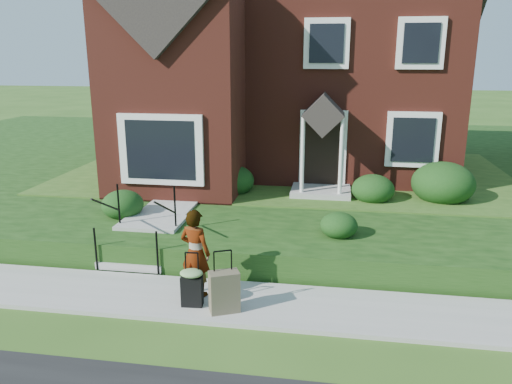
% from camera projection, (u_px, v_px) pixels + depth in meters
% --- Properties ---
extents(ground, '(120.00, 120.00, 0.00)m').
position_uv_depth(ground, '(241.00, 305.00, 8.91)').
color(ground, '#2D5119').
rests_on(ground, ground).
extents(sidewalk, '(60.00, 1.60, 0.08)m').
position_uv_depth(sidewalk, '(241.00, 303.00, 8.89)').
color(sidewalk, '#9E9B93').
rests_on(sidewalk, ground).
extents(terrace, '(44.00, 20.00, 0.60)m').
position_uv_depth(terrace, '(401.00, 166.00, 18.59)').
color(terrace, '#14340E').
rests_on(terrace, ground).
extents(walkway, '(1.20, 6.00, 0.06)m').
position_uv_depth(walkway, '(187.00, 192.00, 13.88)').
color(walkway, '#9E9B93').
rests_on(walkway, terrace).
extents(main_house, '(10.40, 10.20, 9.40)m').
position_uv_depth(main_house, '(288.00, 25.00, 16.69)').
color(main_house, maroon).
rests_on(main_house, terrace).
extents(front_steps, '(1.40, 2.02, 1.50)m').
position_uv_depth(front_steps, '(145.00, 236.00, 10.92)').
color(front_steps, '#9E9B93').
rests_on(front_steps, ground).
extents(foundation_shrubs, '(9.95, 4.36, 1.14)m').
position_uv_depth(foundation_shrubs, '(292.00, 180.00, 13.31)').
color(foundation_shrubs, black).
rests_on(foundation_shrubs, terrace).
extents(woman, '(0.68, 0.54, 1.62)m').
position_uv_depth(woman, '(195.00, 253.00, 8.92)').
color(woman, '#999999').
rests_on(woman, sidewalk).
extents(suitcase_black, '(0.42, 0.36, 0.98)m').
position_uv_depth(suitcase_black, '(192.00, 285.00, 8.63)').
color(suitcase_black, black).
rests_on(suitcase_black, sidewalk).
extents(suitcase_olive, '(0.57, 0.46, 1.08)m').
position_uv_depth(suitcase_olive, '(224.00, 292.00, 8.43)').
color(suitcase_olive, brown).
rests_on(suitcase_olive, sidewalk).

